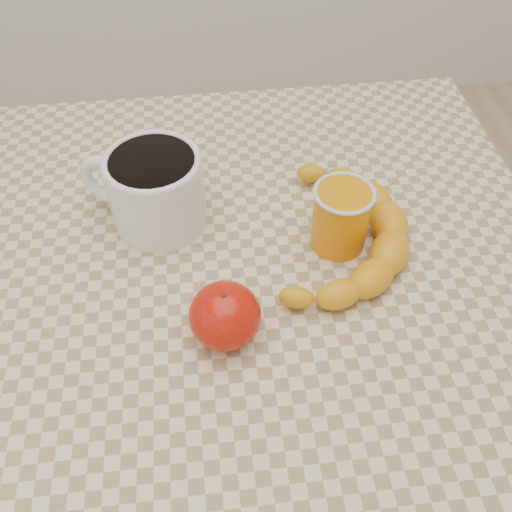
{
  "coord_description": "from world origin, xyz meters",
  "views": [
    {
      "loc": [
        -0.05,
        -0.47,
        1.31
      ],
      "look_at": [
        0.0,
        0.0,
        0.77
      ],
      "focal_mm": 40.0,
      "sensor_mm": 36.0,
      "label": 1
    }
  ],
  "objects": [
    {
      "name": "banana",
      "position": [
        0.11,
        0.02,
        0.77
      ],
      "size": [
        0.44,
        0.46,
        0.05
      ],
      "primitive_type": null,
      "rotation": [
        0.0,
        0.0,
        -0.43
      ],
      "color": "orange",
      "rests_on": "table"
    },
    {
      "name": "apple",
      "position": [
        -0.05,
        -0.1,
        0.79
      ],
      "size": [
        0.1,
        0.1,
        0.08
      ],
      "color": "#A90B05",
      "rests_on": "table"
    },
    {
      "name": "coffee_mug",
      "position": [
        -0.12,
        0.1,
        0.81
      ],
      "size": [
        0.19,
        0.17,
        0.11
      ],
      "color": "white",
      "rests_on": "table"
    },
    {
      "name": "ground",
      "position": [
        0.0,
        0.0,
        0.0
      ],
      "size": [
        3.0,
        3.0,
        0.0
      ],
      "primitive_type": "plane",
      "color": "tan",
      "rests_on": "ground"
    },
    {
      "name": "table",
      "position": [
        0.0,
        0.0,
        0.66
      ],
      "size": [
        0.8,
        0.8,
        0.75
      ],
      "color": "beige",
      "rests_on": "ground"
    },
    {
      "name": "orange_juice_glass",
      "position": [
        0.11,
        0.03,
        0.8
      ],
      "size": [
        0.08,
        0.08,
        0.09
      ],
      "color": "orange",
      "rests_on": "table"
    }
  ]
}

